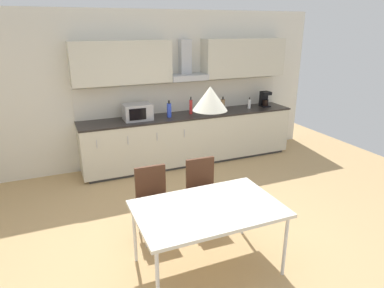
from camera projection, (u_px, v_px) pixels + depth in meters
The scene contains 15 objects.
ground_plane at pixel (192, 244), 4.11m from camera, with size 9.25×8.27×0.02m, color tan.
wall_back at pixel (130, 91), 6.10m from camera, with size 7.40×0.10×2.74m, color silver.
kitchen_counter at pixel (190, 138), 6.45m from camera, with size 4.03×0.67×0.93m.
backsplash_tile at pixel (184, 97), 6.47m from camera, with size 4.01×0.02×0.54m, color silver.
upper_wall_cabinets at pixel (187, 60), 6.11m from camera, with size 4.01×0.40×0.70m.
microwave at pixel (137, 112), 5.88m from camera, with size 0.48×0.35×0.28m.
coffee_maker at pixel (265, 99), 6.87m from camera, with size 0.18×0.19×0.30m.
bottle_brown at pixel (223, 105), 6.46m from camera, with size 0.08×0.08×0.28m.
bottle_white at pixel (249, 104), 6.72m from camera, with size 0.06×0.06×0.22m.
bottle_red at pixel (191, 107), 6.28m from camera, with size 0.06×0.06×0.32m.
bottle_blue at pixel (169, 110), 6.06m from camera, with size 0.08×0.08×0.30m.
dining_table at pixel (208, 211), 3.47m from camera, with size 1.48×0.94×0.73m.
chair_far_right at pixel (203, 185), 4.38m from camera, with size 0.41×0.41×0.87m.
chair_far_left at pixel (153, 195), 4.14m from camera, with size 0.41×0.41×0.87m.
pendant_lamp at pixel (210, 98), 3.09m from camera, with size 0.32×0.32×0.22m, color silver.
Camera 1 is at (-1.36, -3.21, 2.47)m, focal length 32.00 mm.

